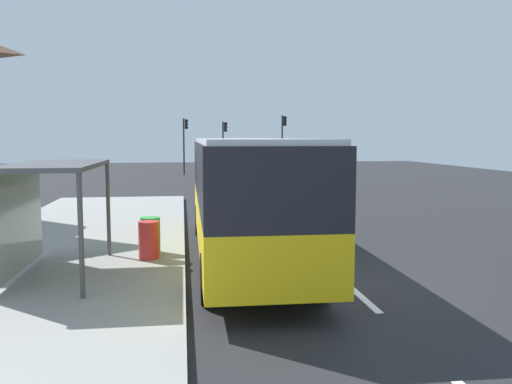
{
  "coord_description": "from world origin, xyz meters",
  "views": [
    {
      "loc": [
        -3.32,
        -11.31,
        3.24
      ],
      "look_at": [
        -1.0,
        5.64,
        1.5
      ],
      "focal_mm": 37.63,
      "sensor_mm": 36.0,
      "label": 1
    }
  ],
  "objects_px": {
    "traffic_light_near_side": "(283,135)",
    "recycling_bin_red": "(149,240)",
    "bus": "(245,191)",
    "traffic_light_median": "(224,139)",
    "recycling_bin_green": "(150,235)",
    "sedan_far": "(240,162)",
    "bus_shelter": "(41,190)",
    "sedan_near": "(258,170)",
    "traffic_light_far_side": "(185,137)",
    "white_van": "(278,170)"
  },
  "relations": [
    {
      "from": "sedan_near",
      "to": "bus",
      "type": "bearing_deg",
      "value": -98.73
    },
    {
      "from": "traffic_light_far_side",
      "to": "bus_shelter",
      "type": "height_order",
      "value": "traffic_light_far_side"
    },
    {
      "from": "traffic_light_near_side",
      "to": "traffic_light_far_side",
      "type": "distance_m",
      "value": 8.64
    },
    {
      "from": "traffic_light_median",
      "to": "bus_shelter",
      "type": "relative_size",
      "value": 1.17
    },
    {
      "from": "sedan_far",
      "to": "white_van",
      "type": "bearing_deg",
      "value": -90.26
    },
    {
      "from": "sedan_far",
      "to": "bus_shelter",
      "type": "xyz_separation_m",
      "value": [
        -8.71,
        -40.73,
        1.31
      ]
    },
    {
      "from": "sedan_far",
      "to": "recycling_bin_red",
      "type": "distance_m",
      "value": 39.89
    },
    {
      "from": "white_van",
      "to": "recycling_bin_red",
      "type": "relative_size",
      "value": 5.48
    },
    {
      "from": "white_van",
      "to": "sedan_far",
      "type": "relative_size",
      "value": 1.17
    },
    {
      "from": "sedan_far",
      "to": "traffic_light_far_side",
      "type": "xyz_separation_m",
      "value": [
        -5.4,
        -5.51,
        2.48
      ]
    },
    {
      "from": "recycling_bin_green",
      "to": "bus_shelter",
      "type": "height_order",
      "value": "bus_shelter"
    },
    {
      "from": "traffic_light_median",
      "to": "traffic_light_far_side",
      "type": "bearing_deg",
      "value": -167.13
    },
    {
      "from": "white_van",
      "to": "traffic_light_median",
      "type": "distance_m",
      "value": 17.59
    },
    {
      "from": "recycling_bin_green",
      "to": "traffic_light_far_side",
      "type": "bearing_deg",
      "value": 88.1
    },
    {
      "from": "sedan_far",
      "to": "recycling_bin_green",
      "type": "xyz_separation_m",
      "value": [
        -6.5,
        -38.65,
        -0.14
      ]
    },
    {
      "from": "sedan_far",
      "to": "traffic_light_far_side",
      "type": "relative_size",
      "value": 0.9
    },
    {
      "from": "recycling_bin_red",
      "to": "traffic_light_far_side",
      "type": "xyz_separation_m",
      "value": [
        1.1,
        33.85,
        2.62
      ]
    },
    {
      "from": "recycling_bin_green",
      "to": "white_van",
      "type": "bearing_deg",
      "value": 68.85
    },
    {
      "from": "bus",
      "to": "white_van",
      "type": "distance_m",
      "value": 17.36
    },
    {
      "from": "bus",
      "to": "recycling_bin_green",
      "type": "height_order",
      "value": "bus"
    },
    {
      "from": "recycling_bin_green",
      "to": "traffic_light_far_side",
      "type": "relative_size",
      "value": 0.19
    },
    {
      "from": "traffic_light_near_side",
      "to": "recycling_bin_red",
      "type": "bearing_deg",
      "value": -106.35
    },
    {
      "from": "sedan_far",
      "to": "recycling_bin_red",
      "type": "bearing_deg",
      "value": -99.38
    },
    {
      "from": "recycling_bin_red",
      "to": "bus_shelter",
      "type": "xyz_separation_m",
      "value": [
        -2.21,
        -1.38,
        1.44
      ]
    },
    {
      "from": "sedan_near",
      "to": "recycling_bin_red",
      "type": "distance_m",
      "value": 27.23
    },
    {
      "from": "bus",
      "to": "traffic_light_median",
      "type": "bearing_deg",
      "value": 86.47
    },
    {
      "from": "bus",
      "to": "traffic_light_median",
      "type": "xyz_separation_m",
      "value": [
        2.12,
        34.31,
        1.29
      ]
    },
    {
      "from": "traffic_light_far_side",
      "to": "traffic_light_near_side",
      "type": "bearing_deg",
      "value": -5.32
    },
    {
      "from": "bus",
      "to": "traffic_light_far_side",
      "type": "xyz_separation_m",
      "value": [
        -1.39,
        33.51,
        1.43
      ]
    },
    {
      "from": "sedan_far",
      "to": "bus_shelter",
      "type": "relative_size",
      "value": 1.11
    },
    {
      "from": "bus",
      "to": "traffic_light_near_side",
      "type": "xyz_separation_m",
      "value": [
        7.21,
        32.71,
        1.6
      ]
    },
    {
      "from": "white_van",
      "to": "traffic_light_median",
      "type": "height_order",
      "value": "traffic_light_median"
    },
    {
      "from": "white_van",
      "to": "traffic_light_far_side",
      "type": "height_order",
      "value": "traffic_light_far_side"
    },
    {
      "from": "traffic_light_near_side",
      "to": "traffic_light_far_side",
      "type": "height_order",
      "value": "traffic_light_near_side"
    },
    {
      "from": "sedan_near",
      "to": "recycling_bin_red",
      "type": "xyz_separation_m",
      "value": [
        -6.5,
        -26.45,
        -0.14
      ]
    },
    {
      "from": "sedan_far",
      "to": "bus_shelter",
      "type": "height_order",
      "value": "bus_shelter"
    },
    {
      "from": "traffic_light_near_side",
      "to": "recycling_bin_green",
      "type": "bearing_deg",
      "value": -106.69
    },
    {
      "from": "traffic_light_median",
      "to": "bus_shelter",
      "type": "bearing_deg",
      "value": -100.71
    },
    {
      "from": "recycling_bin_red",
      "to": "traffic_light_far_side",
      "type": "height_order",
      "value": "traffic_light_far_side"
    },
    {
      "from": "traffic_light_far_side",
      "to": "bus_shelter",
      "type": "distance_m",
      "value": 35.4
    },
    {
      "from": "bus",
      "to": "sedan_far",
      "type": "xyz_separation_m",
      "value": [
        4.01,
        39.02,
        -1.05
      ]
    },
    {
      "from": "white_van",
      "to": "sedan_far",
      "type": "distance_m",
      "value": 22.12
    },
    {
      "from": "bus",
      "to": "bus_shelter",
      "type": "relative_size",
      "value": 2.76
    },
    {
      "from": "sedan_near",
      "to": "sedan_far",
      "type": "bearing_deg",
      "value": 89.99
    },
    {
      "from": "recycling_bin_green",
      "to": "traffic_light_near_side",
      "type": "bearing_deg",
      "value": 73.31
    },
    {
      "from": "recycling_bin_red",
      "to": "traffic_light_median",
      "type": "xyz_separation_m",
      "value": [
        4.6,
        34.65,
        2.48
      ]
    },
    {
      "from": "white_van",
      "to": "traffic_light_near_side",
      "type": "relative_size",
      "value": 1.0
    },
    {
      "from": "white_van",
      "to": "sedan_far",
      "type": "xyz_separation_m",
      "value": [
        0.1,
        22.11,
        -0.55
      ]
    },
    {
      "from": "bus_shelter",
      "to": "sedan_far",
      "type": "bearing_deg",
      "value": 77.93
    },
    {
      "from": "traffic_light_far_side",
      "to": "sedan_far",
      "type": "bearing_deg",
      "value": 45.57
    }
  ]
}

